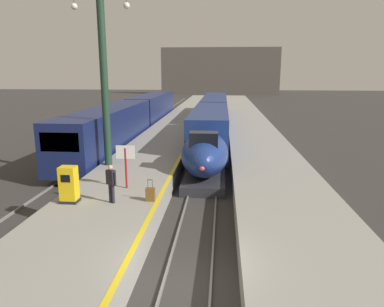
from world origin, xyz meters
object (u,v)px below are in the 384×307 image
(departure_info_board, at_px, (126,158))
(ticket_machine_yellow, at_px, (69,186))
(passenger_near_edge, at_px, (111,181))
(highspeed_train_main, at_px, (212,119))
(rolling_suitcase, at_px, (150,194))
(regional_train_adjacent, at_px, (136,115))
(station_column_mid, at_px, (103,64))

(departure_info_board, bearing_deg, ticket_machine_yellow, -132.73)
(passenger_near_edge, bearing_deg, highspeed_train_main, 80.38)
(rolling_suitcase, xyz_separation_m, ticket_machine_yellow, (-3.47, -0.43, 0.44))
(regional_train_adjacent, xyz_separation_m, station_column_mid, (2.20, -16.40, 4.93))
(highspeed_train_main, height_order, departure_info_board, highspeed_train_main)
(ticket_machine_yellow, bearing_deg, rolling_suitcase, 7.03)
(passenger_near_edge, distance_m, departure_info_board, 2.10)
(regional_train_adjacent, distance_m, departure_info_board, 21.24)
(passenger_near_edge, height_order, rolling_suitcase, passenger_near_edge)
(station_column_mid, relative_size, departure_info_board, 4.76)
(ticket_machine_yellow, relative_size, departure_info_board, 0.75)
(ticket_machine_yellow, bearing_deg, passenger_near_edge, 2.45)
(station_column_mid, bearing_deg, rolling_suitcase, -57.66)
(highspeed_train_main, distance_m, departure_info_board, 20.10)
(station_column_mid, bearing_deg, ticket_machine_yellow, -86.90)
(regional_train_adjacent, relative_size, departure_info_board, 17.26)
(station_column_mid, bearing_deg, regional_train_adjacent, 97.64)
(station_column_mid, distance_m, rolling_suitcase, 9.14)
(regional_train_adjacent, bearing_deg, highspeed_train_main, -6.95)
(highspeed_train_main, bearing_deg, ticket_machine_yellow, -104.23)
(highspeed_train_main, bearing_deg, departure_info_board, -100.31)
(rolling_suitcase, bearing_deg, highspeed_train_main, 84.47)
(station_column_mid, bearing_deg, departure_info_board, -62.09)
(passenger_near_edge, relative_size, departure_info_board, 0.80)
(rolling_suitcase, xyz_separation_m, departure_info_board, (-1.52, 1.69, 1.20))
(ticket_machine_yellow, bearing_deg, station_column_mid, 93.10)
(passenger_near_edge, relative_size, ticket_machine_yellow, 1.06)
(departure_info_board, bearing_deg, station_column_mid, 117.91)
(passenger_near_edge, height_order, ticket_machine_yellow, passenger_near_edge)
(ticket_machine_yellow, bearing_deg, highspeed_train_main, 75.77)
(ticket_machine_yellow, bearing_deg, regional_train_adjacent, 96.36)
(station_column_mid, distance_m, passenger_near_edge, 8.42)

